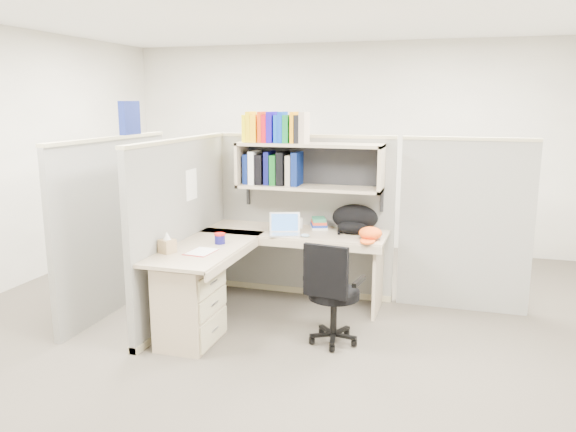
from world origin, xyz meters
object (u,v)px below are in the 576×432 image
(backpack, at_px, (354,219))
(snack_canister, at_px, (220,238))
(laptop, at_px, (285,224))
(task_chair, at_px, (332,309))
(desk, at_px, (221,283))

(backpack, height_order, snack_canister, backpack)
(backpack, relative_size, snack_canister, 4.57)
(laptop, height_order, task_chair, laptop)
(laptop, xyz_separation_m, snack_canister, (-0.45, -0.47, -0.05))
(desk, distance_m, task_chair, 0.97)
(laptop, xyz_separation_m, backpack, (0.59, 0.30, 0.03))
(backpack, bearing_deg, snack_canister, -137.59)
(desk, relative_size, snack_canister, 18.27)
(desk, distance_m, laptop, 0.86)
(snack_canister, distance_m, task_chair, 1.16)
(snack_canister, relative_size, task_chair, 0.11)
(laptop, bearing_deg, desk, -136.80)
(laptop, xyz_separation_m, task_chair, (0.60, -0.64, -0.52))
(desk, xyz_separation_m, snack_canister, (-0.08, 0.20, 0.34))
(desk, relative_size, backpack, 3.99)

